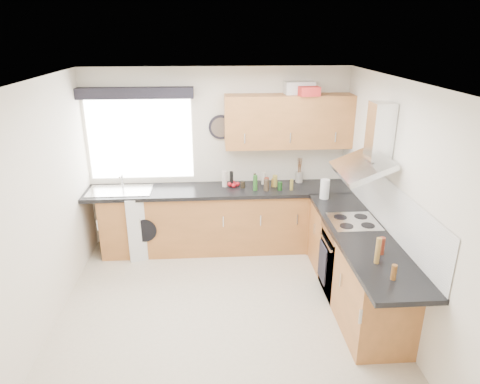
{
  "coord_description": "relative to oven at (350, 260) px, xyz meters",
  "views": [
    {
      "loc": [
        -0.08,
        -3.99,
        2.94
      ],
      "look_at": [
        0.25,
        0.85,
        1.1
      ],
      "focal_mm": 32.0,
      "sensor_mm": 36.0,
      "label": 1
    }
  ],
  "objects": [
    {
      "name": "ground_plane",
      "position": [
        -1.5,
        -0.3,
        -0.42
      ],
      "size": [
        3.6,
        3.6,
        0.0
      ],
      "primitive_type": "plane",
      "color": "beige"
    },
    {
      "name": "ceiling",
      "position": [
        -1.5,
        -0.3,
        2.08
      ],
      "size": [
        3.6,
        3.6,
        0.02
      ],
      "primitive_type": "cube",
      "color": "white",
      "rests_on": "wall_back"
    },
    {
      "name": "wall_back",
      "position": [
        -1.5,
        1.5,
        0.82
      ],
      "size": [
        3.6,
        0.02,
        2.5
      ],
      "primitive_type": "cube",
      "color": "silver",
      "rests_on": "ground_plane"
    },
    {
      "name": "wall_front",
      "position": [
        -1.5,
        -2.1,
        0.82
      ],
      "size": [
        3.6,
        0.02,
        2.5
      ],
      "primitive_type": "cube",
      "color": "silver",
      "rests_on": "ground_plane"
    },
    {
      "name": "wall_left",
      "position": [
        -3.3,
        -0.3,
        0.82
      ],
      "size": [
        0.02,
        3.6,
        2.5
      ],
      "primitive_type": "cube",
      "color": "silver",
      "rests_on": "ground_plane"
    },
    {
      "name": "wall_right",
      "position": [
        0.3,
        -0.3,
        0.82
      ],
      "size": [
        0.02,
        3.6,
        2.5
      ],
      "primitive_type": "cube",
      "color": "silver",
      "rests_on": "ground_plane"
    },
    {
      "name": "window",
      "position": [
        -2.55,
        1.49,
        1.12
      ],
      "size": [
        1.4,
        0.02,
        1.1
      ],
      "primitive_type": "cube",
      "color": "silver",
      "rests_on": "wall_back"
    },
    {
      "name": "window_blind",
      "position": [
        -2.55,
        1.4,
        1.76
      ],
      "size": [
        1.5,
        0.18,
        0.14
      ],
      "primitive_type": "cube",
      "color": "black",
      "rests_on": "wall_back"
    },
    {
      "name": "splashback",
      "position": [
        0.29,
        0.0,
        0.75
      ],
      "size": [
        0.01,
        3.0,
        0.54
      ],
      "primitive_type": "cube",
      "color": "white",
      "rests_on": "wall_right"
    },
    {
      "name": "base_cab_back",
      "position": [
        -1.6,
        1.21,
        0.01
      ],
      "size": [
        3.0,
        0.58,
        0.86
      ],
      "primitive_type": "cube",
      "color": "brown",
      "rests_on": "ground_plane"
    },
    {
      "name": "base_cab_corner",
      "position": [
        0.0,
        1.2,
        0.01
      ],
      "size": [
        0.6,
        0.6,
        0.86
      ],
      "primitive_type": "cube",
      "color": "brown",
      "rests_on": "ground_plane"
    },
    {
      "name": "base_cab_right",
      "position": [
        0.01,
        -0.15,
        0.01
      ],
      "size": [
        0.58,
        2.1,
        0.86
      ],
      "primitive_type": "cube",
      "color": "brown",
      "rests_on": "ground_plane"
    },
    {
      "name": "worktop_back",
      "position": [
        -1.5,
        1.2,
        0.46
      ],
      "size": [
        3.6,
        0.62,
        0.05
      ],
      "primitive_type": "cube",
      "color": "black",
      "rests_on": "base_cab_back"
    },
    {
      "name": "worktop_right",
      "position": [
        0.0,
        -0.3,
        0.46
      ],
      "size": [
        0.62,
        2.42,
        0.05
      ],
      "primitive_type": "cube",
      "color": "black",
      "rests_on": "base_cab_right"
    },
    {
      "name": "sink",
      "position": [
        -2.83,
        1.2,
        0.52
      ],
      "size": [
        0.84,
        0.46,
        0.1
      ],
      "primitive_type": null,
      "color": "silver",
      "rests_on": "worktop_back"
    },
    {
      "name": "oven",
      "position": [
        0.0,
        0.0,
        0.0
      ],
      "size": [
        0.56,
        0.58,
        0.85
      ],
      "primitive_type": "cube",
      "color": "black",
      "rests_on": "ground_plane"
    },
    {
      "name": "hob_plate",
      "position": [
        0.0,
        0.0,
        0.49
      ],
      "size": [
        0.52,
        0.52,
        0.01
      ],
      "primitive_type": "cube",
      "color": "silver",
      "rests_on": "worktop_right"
    },
    {
      "name": "extractor_hood",
      "position": [
        0.1,
        -0.0,
        1.34
      ],
      "size": [
        0.52,
        0.78,
        0.66
      ],
      "primitive_type": null,
      "color": "silver",
      "rests_on": "wall_right"
    },
    {
      "name": "upper_cabinets",
      "position": [
        -0.55,
        1.32,
        1.38
      ],
      "size": [
        1.7,
        0.35,
        0.7
      ],
      "primitive_type": "cube",
      "color": "brown",
      "rests_on": "wall_back"
    },
    {
      "name": "washing_machine",
      "position": [
        -2.5,
        1.22,
        0.02
      ],
      "size": [
        0.75,
        0.74,
        0.89
      ],
      "primitive_type": "cube",
      "rotation": [
        0.0,
        0.0,
        0.29
      ],
      "color": "silver",
      "rests_on": "ground_plane"
    },
    {
      "name": "wall_clock",
      "position": [
        -1.45,
        1.46,
        1.28
      ],
      "size": [
        0.33,
        0.04,
        0.33
      ],
      "primitive_type": "cylinder",
      "rotation": [
        1.57,
        0.0,
        0.0
      ],
      "color": "black",
      "rests_on": "wall_back"
    },
    {
      "name": "casserole",
      "position": [
        -0.41,
        1.42,
        1.81
      ],
      "size": [
        0.4,
        0.3,
        0.16
      ],
      "primitive_type": "cube",
      "rotation": [
        0.0,
        0.0,
        0.06
      ],
      "color": "silver",
      "rests_on": "upper_cabinets"
    },
    {
      "name": "storage_box",
      "position": [
        -0.32,
        1.22,
        1.78
      ],
      "size": [
        0.27,
        0.23,
        0.12
      ],
      "primitive_type": "cube",
      "rotation": [
        0.0,
        0.0,
        0.1
      ],
      "color": "red",
      "rests_on": "upper_cabinets"
    },
    {
      "name": "utensil_pot",
      "position": [
        -0.35,
        1.4,
        0.56
      ],
      "size": [
        0.11,
        0.11,
        0.15
      ],
      "primitive_type": "cylinder",
      "rotation": [
        0.0,
        0.0,
        -0.04
      ],
      "color": "gray",
      "rests_on": "worktop_back"
    },
    {
      "name": "kitchen_roll",
      "position": [
        -0.15,
        0.75,
        0.61
      ],
      "size": [
        0.12,
        0.12,
        0.25
      ],
      "primitive_type": "cylinder",
      "rotation": [
        0.0,
        0.0,
        -0.02
      ],
      "color": "silver",
      "rests_on": "worktop_right"
    },
    {
      "name": "tomato_cluster",
      "position": [
        -1.29,
        1.28,
        0.52
      ],
      "size": [
        0.17,
        0.17,
        0.07
      ],
      "primitive_type": null,
      "rotation": [
        0.0,
        0.0,
        0.19
      ],
      "color": "#A21018",
      "rests_on": "worktop_back"
    },
    {
      "name": "jar_0",
      "position": [
        -0.52,
        1.08,
        0.56
      ],
      "size": [
        0.05,
        0.05,
        0.15
      ],
      "primitive_type": "cylinder",
      "color": "olive",
      "rests_on": "worktop_back"
    },
    {
      "name": "jar_1",
      "position": [
        -0.72,
        1.23,
        0.57
      ],
      "size": [
        0.07,
        0.07,
        0.16
      ],
      "primitive_type": "cylinder",
      "color": "olive",
      "rests_on": "worktop_back"
    },
    {
      "name": "jar_2",
      "position": [
        -0.74,
        1.23,
        0.54
      ],
      "size": [
        0.05,
        0.05,
        0.11
      ],
      "primitive_type": "cylinder",
      "color": "olive",
      "rests_on": "worktop_back"
    },
    {
      "name": "jar_3",
      "position": [
        -0.67,
        1.09,
        0.54
      ],
      "size": [
        0.06,
        0.06,
        0.11
      ],
      "primitive_type": "cylinder",
      "color": "#163B15",
      "rests_on": "worktop_back"
    },
    {
      "name": "jar_4",
      "position": [
        -1.0,
        1.19,
        0.59
      ],
      "size": [
        0.04,
        0.04,
        0.21
      ],
      "primitive_type": "cylinder",
      "color": "#2D2219",
      "rests_on": "worktop_back"
    },
    {
      "name": "jar_5",
      "position": [
        -0.84,
        1.17,
        0.56
      ],
      "size": [
        0.07,
        0.07,
        0.15
      ],
      "primitive_type": "cylinder",
      "color": "maroon",
      "rests_on": "worktop_back"
    },
    {
      "name": "jar_6",
      "position": [
        -0.86,
        1.34,
        0.58
      ],
      "size": [
        0.06,
        0.06,
        0.18
      ],
      "primitive_type": "cylinder",
      "color": "beige",
      "rests_on": "worktop_back"
    },
    {
      "name": "jar_7",
      "position": [
        -1.01,
        1.1,
        0.59
      ],
      "size": [
        0.06,
        0.06,
        0.21
      ],
      "primitive_type": "cylinder",
      "color": "#24551E",
      "rests_on": "worktop_back"
    },
    {
      "name": "jar_8",
      "position": [
        -1.41,
        1.29,
        0.6
      ],
      "size": [
        0.07,
        0.07,
        0.22
      ],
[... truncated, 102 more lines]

